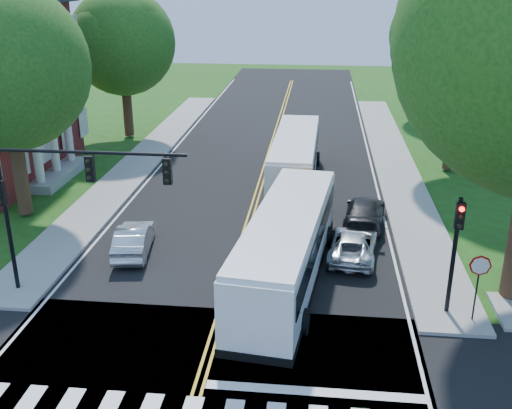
# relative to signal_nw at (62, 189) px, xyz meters

# --- Properties ---
(road) EXTENTS (14.00, 96.00, 0.01)m
(road) POSITION_rel_signal_nw_xyz_m (5.86, 11.57, -4.37)
(road) COLOR black
(road) RESTS_ON ground
(center_line) EXTENTS (0.36, 70.00, 0.01)m
(center_line) POSITION_rel_signal_nw_xyz_m (5.86, 15.57, -4.36)
(center_line) COLOR gold
(center_line) RESTS_ON road
(edge_line_w) EXTENTS (0.12, 70.00, 0.01)m
(edge_line_w) POSITION_rel_signal_nw_xyz_m (-0.94, 15.57, -4.36)
(edge_line_w) COLOR silver
(edge_line_w) RESTS_ON road
(edge_line_e) EXTENTS (0.12, 70.00, 0.01)m
(edge_line_e) POSITION_rel_signal_nw_xyz_m (12.66, 15.57, -4.36)
(edge_line_e) COLOR silver
(edge_line_e) RESTS_ON road
(stop_bar) EXTENTS (6.60, 0.40, 0.01)m
(stop_bar) POSITION_rel_signal_nw_xyz_m (9.36, -4.83, -4.36)
(stop_bar) COLOR silver
(stop_bar) RESTS_ON road
(sidewalk_nw) EXTENTS (2.60, 40.00, 0.15)m
(sidewalk_nw) POSITION_rel_signal_nw_xyz_m (-2.44, 18.57, -4.30)
(sidewalk_nw) COLOR gray
(sidewalk_nw) RESTS_ON ground
(sidewalk_ne) EXTENTS (2.60, 40.00, 0.15)m
(sidewalk_ne) POSITION_rel_signal_nw_xyz_m (14.16, 18.57, -4.30)
(sidewalk_ne) COLOR gray
(sidewalk_ne) RESTS_ON ground
(tree_west_near) EXTENTS (8.00, 8.00, 11.40)m
(tree_west_near) POSITION_rel_signal_nw_xyz_m (-5.64, 7.57, 3.15)
(tree_west_near) COLOR #342615
(tree_west_near) RESTS_ON ground
(tree_west_far) EXTENTS (7.60, 7.60, 10.67)m
(tree_west_far) POSITION_rel_signal_nw_xyz_m (-5.14, 23.57, 2.62)
(tree_west_far) COLOR #342615
(tree_west_far) RESTS_ON ground
(tree_east_mid) EXTENTS (8.40, 8.40, 11.93)m
(tree_east_mid) POSITION_rel_signal_nw_xyz_m (17.36, 17.57, 3.48)
(tree_east_mid) COLOR #342615
(tree_east_mid) RESTS_ON ground
(tree_east_far) EXTENTS (7.20, 7.20, 10.34)m
(tree_east_far) POSITION_rel_signal_nw_xyz_m (18.36, 33.57, 2.48)
(tree_east_far) COLOR #342615
(tree_east_far) RESTS_ON ground
(signal_nw) EXTENTS (7.15, 0.46, 5.66)m
(signal_nw) POSITION_rel_signal_nw_xyz_m (0.00, 0.00, 0.00)
(signal_nw) COLOR black
(signal_nw) RESTS_ON ground
(signal_ne) EXTENTS (0.30, 0.46, 4.40)m
(signal_ne) POSITION_rel_signal_nw_xyz_m (14.06, 0.01, -1.41)
(signal_ne) COLOR black
(signal_ne) RESTS_ON ground
(stop_sign) EXTENTS (0.76, 0.08, 2.53)m
(stop_sign) POSITION_rel_signal_nw_xyz_m (14.86, -0.45, -2.35)
(stop_sign) COLOR black
(stop_sign) RESTS_ON ground
(bus_lead) EXTENTS (3.88, 11.83, 3.00)m
(bus_lead) POSITION_rel_signal_nw_xyz_m (8.07, 1.90, -2.78)
(bus_lead) COLOR white
(bus_lead) RESTS_ON road
(bus_follow) EXTENTS (2.89, 11.23, 2.89)m
(bus_follow) POSITION_rel_signal_nw_xyz_m (7.85, 14.20, -2.84)
(bus_follow) COLOR white
(bus_follow) RESTS_ON road
(hatchback) EXTENTS (1.92, 4.11, 1.30)m
(hatchback) POSITION_rel_signal_nw_xyz_m (1.20, 3.88, -3.72)
(hatchback) COLOR silver
(hatchback) RESTS_ON road
(suv) EXTENTS (2.42, 4.43, 1.18)m
(suv) POSITION_rel_signal_nw_xyz_m (10.84, 4.48, -3.78)
(suv) COLOR silver
(suv) RESTS_ON road
(dark_sedan) EXTENTS (2.43, 4.81, 1.34)m
(dark_sedan) POSITION_rel_signal_nw_xyz_m (11.58, 8.20, -3.70)
(dark_sedan) COLOR black
(dark_sedan) RESTS_ON road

